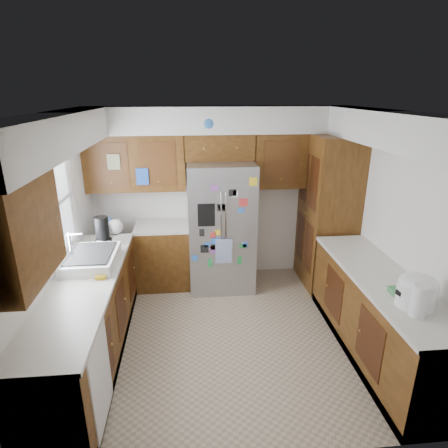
% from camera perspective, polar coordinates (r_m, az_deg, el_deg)
% --- Properties ---
extents(floor, '(3.60, 3.60, 0.00)m').
position_cam_1_polar(floor, '(4.58, 0.96, -16.31)').
color(floor, tan).
rests_on(floor, ground).
extents(room_shell, '(3.64, 3.24, 2.52)m').
position_cam_1_polar(room_shell, '(4.15, -0.93, 7.59)').
color(room_shell, silver).
rests_on(room_shell, ground).
extents(left_counter_run, '(1.36, 3.20, 0.92)m').
position_cam_1_polar(left_counter_run, '(4.44, -17.17, -11.92)').
color(left_counter_run, '#3B250B').
rests_on(left_counter_run, ground).
extents(right_counter_run, '(0.63, 2.25, 0.92)m').
position_cam_1_polar(right_counter_run, '(4.38, 22.23, -13.21)').
color(right_counter_run, '#3B250B').
rests_on(right_counter_run, ground).
extents(pantry, '(0.60, 0.90, 2.15)m').
position_cam_1_polar(pantry, '(5.45, 15.50, 1.67)').
color(pantry, '#3B250B').
rests_on(pantry, ground).
extents(fridge, '(0.90, 0.79, 1.80)m').
position_cam_1_polar(fridge, '(5.22, -0.47, -0.39)').
color(fridge, gray).
rests_on(fridge, ground).
extents(bridge_cabinet, '(0.96, 0.34, 0.35)m').
position_cam_1_polar(bridge_cabinet, '(5.18, -0.72, 11.71)').
color(bridge_cabinet, '#3B250B').
rests_on(bridge_cabinet, fridge).
extents(fridge_top_items, '(0.59, 0.40, 0.29)m').
position_cam_1_polar(fridge_top_items, '(5.12, -0.65, 15.07)').
color(fridge_top_items, '#2C66AF').
rests_on(fridge_top_items, bridge_cabinet).
extents(sink_assembly, '(0.52, 0.74, 0.37)m').
position_cam_1_polar(sink_assembly, '(4.28, -19.56, -4.99)').
color(sink_assembly, white).
rests_on(sink_assembly, left_counter_run).
extents(left_counter_clutter, '(0.30, 0.79, 0.38)m').
position_cam_1_polar(left_counter_clutter, '(4.91, -17.31, -0.80)').
color(left_counter_clutter, black).
rests_on(left_counter_clutter, left_counter_run).
extents(rice_cooker, '(0.34, 0.33, 0.29)m').
position_cam_1_polar(rice_cooker, '(3.66, 27.37, -8.92)').
color(rice_cooker, white).
rests_on(rice_cooker, right_counter_run).
extents(paper_towel, '(0.13, 0.13, 0.28)m').
position_cam_1_polar(paper_towel, '(3.52, 27.63, -10.36)').
color(paper_towel, white).
rests_on(paper_towel, right_counter_run).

